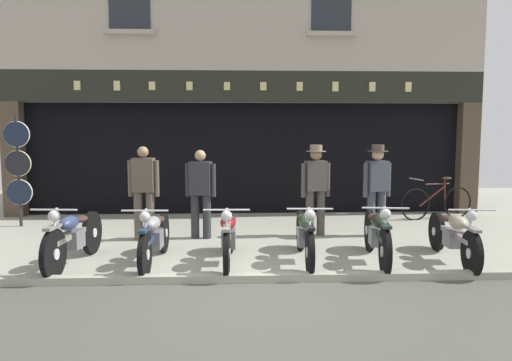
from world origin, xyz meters
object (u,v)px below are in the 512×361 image
(motorcycle_left, at_px, (155,236))
(advert_board_near, at_px, (305,142))
(advert_board_far, at_px, (350,144))
(leaning_bicycle, at_px, (437,202))
(motorcycle_center, at_px, (305,234))
(salesman_right, at_px, (316,185))
(motorcycle_center_right, at_px, (377,234))
(shopkeeper_center, at_px, (201,190))
(motorcycle_right, at_px, (453,235))
(assistant_far_right, at_px, (377,185))
(motorcycle_far_left, at_px, (74,236))
(tyre_sign_pole, at_px, (18,164))
(salesman_left, at_px, (144,189))
(motorcycle_center_left, at_px, (229,236))

(motorcycle_left, distance_m, advert_board_near, 5.42)
(advert_board_far, relative_size, leaning_bicycle, 0.51)
(motorcycle_center, relative_size, salesman_right, 1.23)
(motorcycle_center_right, relative_size, shopkeeper_center, 1.29)
(motorcycle_right, bearing_deg, leaning_bicycle, -104.49)
(salesman_right, bearing_deg, shopkeeper_center, -7.74)
(advert_board_near, bearing_deg, motorcycle_center_right, -84.49)
(motorcycle_center_right, relative_size, motorcycle_right, 1.01)
(motorcycle_right, xyz_separation_m, advert_board_near, (-1.56, 4.54, 1.26))
(assistant_far_right, distance_m, advert_board_far, 2.78)
(motorcycle_left, relative_size, motorcycle_right, 0.97)
(motorcycle_center, distance_m, leaning_bicycle, 4.83)
(motorcycle_far_left, distance_m, advert_board_far, 6.87)
(motorcycle_left, xyz_separation_m, tyre_sign_pole, (-3.21, 2.96, 0.85))
(motorcycle_center_right, relative_size, salesman_left, 1.23)
(motorcycle_right, bearing_deg, salesman_left, -14.21)
(motorcycle_center, relative_size, leaning_bicycle, 1.18)
(motorcycle_center, height_order, motorcycle_center_right, motorcycle_center_right)
(assistant_far_right, relative_size, advert_board_near, 1.62)
(assistant_far_right, relative_size, advert_board_far, 1.89)
(tyre_sign_pole, bearing_deg, shopkeeper_center, -18.49)
(shopkeeper_center, distance_m, assistant_far_right, 3.24)
(advert_board_near, xyz_separation_m, advert_board_far, (1.09, -0.00, -0.04))
(motorcycle_left, distance_m, motorcycle_center_left, 1.08)
(motorcycle_left, xyz_separation_m, motorcycle_center_right, (3.27, -0.05, 0.01))
(motorcycle_center_right, distance_m, tyre_sign_pole, 7.20)
(tyre_sign_pole, bearing_deg, motorcycle_far_left, -55.39)
(advert_board_near, bearing_deg, motorcycle_left, -122.57)
(motorcycle_center, bearing_deg, motorcycle_center_left, 6.39)
(motorcycle_center_right, relative_size, advert_board_far, 2.31)
(motorcycle_far_left, relative_size, tyre_sign_pole, 0.88)
(motorcycle_center_left, relative_size, advert_board_far, 2.24)
(salesman_left, bearing_deg, tyre_sign_pole, -21.41)
(motorcycle_center, distance_m, advert_board_near, 4.63)
(tyre_sign_pole, bearing_deg, leaning_bicycle, 2.90)
(salesman_left, height_order, salesman_right, salesman_right)
(tyre_sign_pole, distance_m, advert_board_far, 7.30)
(motorcycle_right, height_order, salesman_left, salesman_left)
(tyre_sign_pole, height_order, leaning_bicycle, tyre_sign_pole)
(motorcycle_center, bearing_deg, advert_board_near, -95.42)
(salesman_right, distance_m, advert_board_near, 2.72)
(motorcycle_center_left, height_order, shopkeeper_center, shopkeeper_center)
(motorcycle_center_right, xyz_separation_m, shopkeeper_center, (-2.71, 1.75, 0.45))
(tyre_sign_pole, bearing_deg, motorcycle_center_right, -24.90)
(motorcycle_far_left, relative_size, advert_board_far, 2.24)
(motorcycle_center, xyz_separation_m, tyre_sign_pole, (-5.42, 2.93, 0.85))
(motorcycle_left, xyz_separation_m, motorcycle_center, (2.21, 0.03, 0.01))
(motorcycle_center_left, distance_m, salesman_left, 2.30)
(salesman_left, height_order, shopkeeper_center, salesman_left)
(motorcycle_far_left, distance_m, shopkeeper_center, 2.47)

